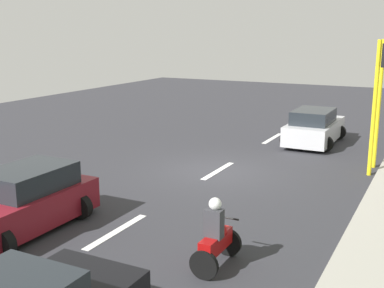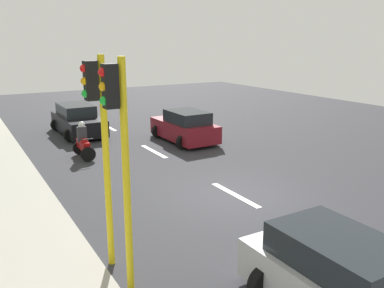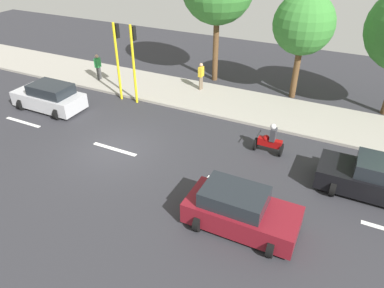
{
  "view_description": "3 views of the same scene",
  "coord_description": "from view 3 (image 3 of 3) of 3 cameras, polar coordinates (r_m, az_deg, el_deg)",
  "views": [
    {
      "loc": [
        6.77,
        -15.13,
        4.75
      ],
      "look_at": [
        0.32,
        -2.61,
        1.53
      ],
      "focal_mm": 46.17,
      "sensor_mm": 36.0,
      "label": 1
    },
    {
      "loc": [
        7.3,
        9.71,
        4.77
      ],
      "look_at": [
        0.26,
        -2.24,
        1.21
      ],
      "focal_mm": 38.1,
      "sensor_mm": 36.0,
      "label": 2
    },
    {
      "loc": [
        -10.89,
        -9.4,
        9.11
      ],
      "look_at": [
        -0.36,
        -4.24,
        1.68
      ],
      "focal_mm": 33.02,
      "sensor_mm": 36.0,
      "label": 3
    }
  ],
  "objects": [
    {
      "name": "lane_stripe_north",
      "position": [
        14.59,
        6.88,
        -6.51
      ],
      "size": [
        0.2,
        2.4,
        0.01
      ],
      "primitive_type": "cube",
      "color": "white",
      "rests_on": "ground"
    },
    {
      "name": "street_tree_south",
      "position": [
        21.27,
        17.59,
        17.93
      ],
      "size": [
        3.37,
        3.37,
        6.03
      ],
      "color": "brown",
      "rests_on": "ground"
    },
    {
      "name": "traffic_light_midblock",
      "position": [
        20.33,
        -9.42,
        14.24
      ],
      "size": [
        0.49,
        0.24,
        4.5
      ],
      "color": "yellow",
      "rests_on": "ground"
    },
    {
      "name": "car_maroon",
      "position": [
        12.41,
        7.75,
        -10.6
      ],
      "size": [
        2.19,
        3.86,
        1.52
      ],
      "color": "maroon",
      "rests_on": "ground"
    },
    {
      "name": "traffic_light_corner",
      "position": [
        20.96,
        -11.98,
        14.54
      ],
      "size": [
        0.49,
        0.24,
        4.5
      ],
      "color": "yellow",
      "rests_on": "ground"
    },
    {
      "name": "lane_stripe_mid",
      "position": [
        17.02,
        -12.39,
        -0.82
      ],
      "size": [
        0.2,
        2.4,
        0.01
      ],
      "primitive_type": "cube",
      "color": "white",
      "rests_on": "ground"
    },
    {
      "name": "ground_plane",
      "position": [
        17.05,
        -12.37,
        -0.97
      ],
      "size": [
        40.0,
        60.0,
        0.1
      ],
      "primitive_type": "cube",
      "color": "#2D2D33"
    },
    {
      "name": "lane_stripe_south",
      "position": [
        20.94,
        -25.62,
        3.2
      ],
      "size": [
        0.2,
        2.4,
        0.01
      ],
      "primitive_type": "cube",
      "color": "white",
      "rests_on": "ground"
    },
    {
      "name": "car_silver",
      "position": [
        21.58,
        -22.03,
        7.01
      ],
      "size": [
        2.19,
        4.06,
        1.52
      ],
      "color": "#B7B7BC",
      "rests_on": "ground"
    },
    {
      "name": "pedestrian_near_signal",
      "position": [
        22.14,
        1.47,
        11.02
      ],
      "size": [
        0.4,
        0.24,
        1.69
      ],
      "color": "#72604C",
      "rests_on": "sidewalk"
    },
    {
      "name": "sidewalk",
      "position": [
        22.14,
        -1.5,
        8.26
      ],
      "size": [
        4.0,
        60.0,
        0.15
      ],
      "primitive_type": "cube",
      "color": "#9E998E",
      "rests_on": "ground"
    },
    {
      "name": "pedestrian_by_tree",
      "position": [
        24.44,
        -14.94,
        12.05
      ],
      "size": [
        0.4,
        0.24,
        1.69
      ],
      "color": "#3F3F3F",
      "rests_on": "sidewalk"
    },
    {
      "name": "motorcycle",
      "position": [
        16.44,
        12.45,
        0.52
      ],
      "size": [
        0.6,
        1.3,
        1.53
      ],
      "color": "black",
      "rests_on": "ground"
    },
    {
      "name": "car_black",
      "position": [
        15.39,
        28.01,
        -5.09
      ],
      "size": [
        2.23,
        4.36,
        1.52
      ],
      "color": "black",
      "rests_on": "ground"
    }
  ]
}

